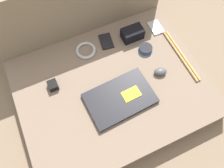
% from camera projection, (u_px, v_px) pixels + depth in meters
% --- Properties ---
extents(ground_plane, '(8.00, 8.00, 0.00)m').
position_uv_depth(ground_plane, '(112.00, 94.00, 1.24)').
color(ground_plane, '#7A6651').
extents(couch_seat, '(0.97, 0.76, 0.12)m').
position_uv_depth(couch_seat, '(112.00, 90.00, 1.19)').
color(couch_seat, '#7A6656').
rests_on(couch_seat, ground_plane).
extents(couch_backrest, '(0.97, 0.20, 0.48)m').
position_uv_depth(couch_backrest, '(76.00, 5.00, 1.21)').
color(couch_backrest, '#7F705B').
rests_on(couch_backrest, ground_plane).
extents(laptop, '(0.34, 0.23, 0.03)m').
position_uv_depth(laptop, '(120.00, 98.00, 1.09)').
color(laptop, black).
rests_on(laptop, couch_seat).
extents(computer_mouse, '(0.08, 0.06, 0.03)m').
position_uv_depth(computer_mouse, '(160.00, 72.00, 1.15)').
color(computer_mouse, '#4C4C51').
rests_on(computer_mouse, couch_seat).
extents(speaker_puck, '(0.08, 0.08, 0.03)m').
position_uv_depth(speaker_puck, '(146.00, 49.00, 1.22)').
color(speaker_puck, '#1E569E').
rests_on(speaker_puck, couch_seat).
extents(phone_silver, '(0.07, 0.10, 0.01)m').
position_uv_depth(phone_silver, '(156.00, 27.00, 1.29)').
color(phone_silver, '#B7B7BC').
rests_on(phone_silver, couch_seat).
extents(phone_black, '(0.08, 0.11, 0.01)m').
position_uv_depth(phone_black, '(106.00, 41.00, 1.25)').
color(phone_black, black).
rests_on(phone_black, couch_seat).
extents(camera_pouch, '(0.12, 0.08, 0.07)m').
position_uv_depth(camera_pouch, '(132.00, 34.00, 1.24)').
color(camera_pouch, black).
rests_on(camera_pouch, couch_seat).
extents(charger_brick, '(0.05, 0.05, 0.04)m').
position_uv_depth(charger_brick, '(53.00, 85.00, 1.11)').
color(charger_brick, black).
rests_on(charger_brick, couch_seat).
extents(cable_coil, '(0.11, 0.11, 0.02)m').
position_uv_depth(cable_coil, '(86.00, 50.00, 1.22)').
color(cable_coil, '#B2B2B7').
rests_on(cable_coil, couch_seat).
extents(drumstick_pair, '(0.03, 0.35, 0.01)m').
position_uv_depth(drumstick_pair, '(181.00, 55.00, 1.21)').
color(drumstick_pair, tan).
rests_on(drumstick_pair, couch_seat).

